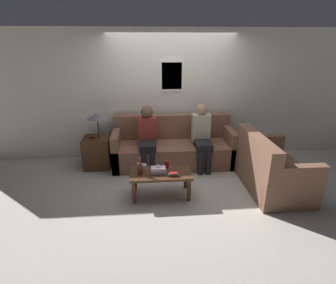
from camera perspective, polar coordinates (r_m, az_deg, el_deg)
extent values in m
plane|color=beige|center=(4.98, 1.72, -7.06)|extent=(16.00, 16.00, 0.00)
cube|color=silver|center=(5.46, 0.75, 10.05)|extent=(9.00, 0.06, 2.60)
cube|color=silver|center=(5.36, 0.82, 14.17)|extent=(0.48, 0.02, 0.60)
cube|color=#B7CCB2|center=(5.35, 0.82, 14.16)|extent=(0.40, 0.01, 0.52)
cube|color=brown|center=(5.29, 1.21, -2.53)|extent=(2.38, 0.87, 0.45)
cube|color=brown|center=(5.44, 0.90, 3.47)|extent=(2.38, 0.20, 0.50)
cube|color=brown|center=(5.25, -11.02, -1.51)|extent=(0.14, 0.87, 0.73)
cube|color=brown|center=(5.46, 12.99, -0.77)|extent=(0.14, 0.87, 0.73)
cube|color=brown|center=(4.78, 21.82, -6.91)|extent=(0.87, 1.38, 0.45)
cube|color=brown|center=(4.45, 18.78, -1.84)|extent=(0.20, 1.38, 0.50)
cube|color=brown|center=(4.25, 25.62, -9.10)|extent=(0.87, 0.14, 0.73)
cube|color=brown|center=(5.23, 19.18, -2.46)|extent=(0.87, 0.14, 0.73)
cube|color=#4C2D19|center=(4.18, -1.54, -6.83)|extent=(0.97, 0.50, 0.04)
cylinder|color=#4C2D19|center=(4.12, -7.40, -10.79)|extent=(0.06, 0.06, 0.37)
cylinder|color=#4C2D19|center=(4.16, 4.61, -10.34)|extent=(0.06, 0.06, 0.37)
cylinder|color=#4C2D19|center=(4.45, -7.20, -8.19)|extent=(0.06, 0.06, 0.37)
cylinder|color=#4C2D19|center=(4.48, 3.85, -7.81)|extent=(0.06, 0.06, 0.37)
cube|color=#4C2D19|center=(5.35, -15.08, -2.15)|extent=(0.50, 0.50, 0.60)
cylinder|color=#262628|center=(5.16, -14.92, 3.01)|extent=(0.02, 0.02, 0.40)
cone|color=slate|center=(5.10, -15.17, 5.48)|extent=(0.38, 0.38, 0.10)
cube|color=red|center=(5.23, -16.26, 0.86)|extent=(0.11, 0.09, 0.02)
cube|color=black|center=(5.22, -16.28, 1.04)|extent=(0.09, 0.08, 0.02)
cylinder|color=#562319|center=(4.10, -6.17, -5.73)|extent=(0.08, 0.08, 0.19)
cylinder|color=#562319|center=(4.04, -6.25, -4.05)|extent=(0.03, 0.03, 0.08)
cylinder|color=silver|center=(4.22, -5.20, -5.49)|extent=(0.08, 0.08, 0.11)
cube|color=red|center=(4.07, 1.17, -7.19)|extent=(0.14, 0.10, 0.02)
cube|color=#237547|center=(4.06, 1.17, -6.96)|extent=(0.16, 0.09, 0.02)
cube|color=red|center=(4.05, 1.17, -6.74)|extent=(0.12, 0.09, 0.02)
cylinder|color=red|center=(4.28, -0.24, -4.86)|extent=(0.07, 0.07, 0.12)
cube|color=silver|center=(4.12, -2.12, -6.14)|extent=(0.23, 0.12, 0.10)
sphere|color=white|center=(4.09, -2.14, -5.27)|extent=(0.05, 0.05, 0.05)
cube|color=black|center=(4.95, -4.44, -0.84)|extent=(0.31, 0.42, 0.14)
cylinder|color=black|center=(4.87, -5.23, -4.81)|extent=(0.11, 0.11, 0.45)
cylinder|color=black|center=(4.87, -3.43, -4.76)|extent=(0.11, 0.11, 0.45)
cube|color=maroon|center=(5.07, -4.54, 2.70)|extent=(0.34, 0.22, 0.50)
sphere|color=brown|center=(4.97, -4.66, 6.58)|extent=(0.23, 0.23, 0.23)
cube|color=black|center=(5.04, 7.57, -0.58)|extent=(0.31, 0.47, 0.14)
cylinder|color=black|center=(4.92, 7.09, -4.62)|extent=(0.11, 0.11, 0.45)
cylinder|color=black|center=(4.95, 8.83, -4.53)|extent=(0.11, 0.11, 0.45)
cube|color=beige|center=(5.17, 7.18, 3.14)|extent=(0.34, 0.22, 0.54)
sphere|color=tan|center=(5.07, 7.37, 7.03)|extent=(0.21, 0.21, 0.21)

